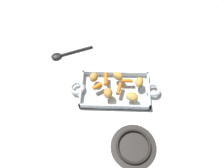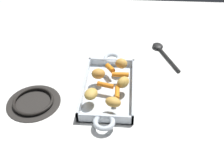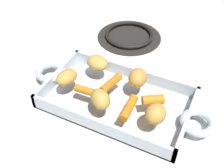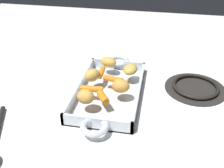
% 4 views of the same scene
% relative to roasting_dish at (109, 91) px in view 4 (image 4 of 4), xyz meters
% --- Properties ---
extents(ground_plane, '(1.82, 1.82, 0.00)m').
position_rel_roasting_dish_xyz_m(ground_plane, '(0.00, 0.00, -0.01)').
color(ground_plane, white).
extents(roasting_dish, '(0.45, 0.20, 0.04)m').
position_rel_roasting_dish_xyz_m(roasting_dish, '(0.00, 0.00, 0.00)').
color(roasting_dish, silver).
rests_on(roasting_dish, ground_plane).
extents(baby_carrot_northeast, '(0.03, 0.07, 0.02)m').
position_rel_roasting_dish_xyz_m(baby_carrot_northeast, '(-0.02, 0.01, 0.03)').
color(baby_carrot_northeast, orange).
rests_on(baby_carrot_northeast, roasting_dish).
extents(baby_carrot_long, '(0.05, 0.05, 0.02)m').
position_rel_roasting_dish_xyz_m(baby_carrot_long, '(0.09, -0.00, 0.04)').
color(baby_carrot_long, orange).
rests_on(baby_carrot_long, roasting_dish).
extents(baby_carrot_southeast, '(0.02, 0.07, 0.02)m').
position_rel_roasting_dish_xyz_m(baby_carrot_southeast, '(0.05, -0.04, 0.03)').
color(baby_carrot_southeast, orange).
rests_on(baby_carrot_southeast, roasting_dish).
extents(baby_carrot_center_left, '(0.06, 0.02, 0.02)m').
position_rel_roasting_dish_xyz_m(baby_carrot_center_left, '(-0.06, -0.04, 0.03)').
color(baby_carrot_center_left, orange).
rests_on(baby_carrot_center_left, roasting_dish).
extents(potato_whole, '(0.05, 0.06, 0.03)m').
position_rel_roasting_dish_xyz_m(potato_whole, '(-0.12, -0.03, 0.04)').
color(potato_whole, gold).
rests_on(potato_whole, roasting_dish).
extents(potato_near_roast, '(0.05, 0.06, 0.04)m').
position_rel_roasting_dish_xyz_m(potato_near_roast, '(0.03, 0.04, 0.05)').
color(potato_near_roast, gold).
rests_on(potato_near_roast, roasting_dish).
extents(potato_halved, '(0.05, 0.06, 0.04)m').
position_rel_roasting_dish_xyz_m(potato_halved, '(0.11, -0.05, 0.05)').
color(potato_halved, gold).
rests_on(potato_halved, roasting_dish).
extents(potato_golden_large, '(0.07, 0.06, 0.03)m').
position_rel_roasting_dish_xyz_m(potato_golden_large, '(-0.08, 0.06, 0.04)').
color(potato_golden_large, gold).
rests_on(potato_golden_large, roasting_dish).
extents(potato_corner, '(0.07, 0.06, 0.04)m').
position_rel_roasting_dish_xyz_m(potato_corner, '(-0.01, -0.06, 0.05)').
color(potato_corner, gold).
rests_on(potato_corner, roasting_dish).
extents(stove_burner_rear, '(0.20, 0.20, 0.02)m').
position_rel_roasting_dish_xyz_m(stove_burner_rear, '(-0.09, 0.28, -0.01)').
color(stove_burner_rear, '#282623').
rests_on(stove_burner_rear, ground_plane).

